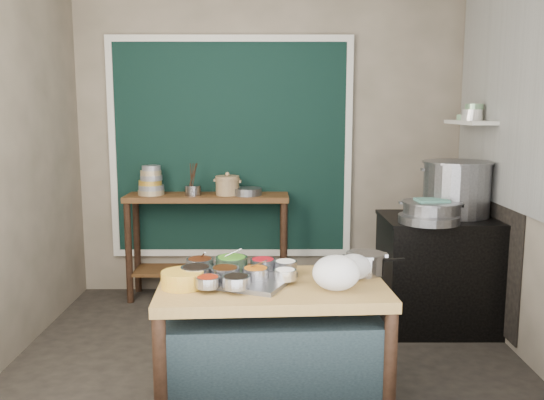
{
  "coord_description": "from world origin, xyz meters",
  "views": [
    {
      "loc": [
        0.02,
        -3.82,
        1.7
      ],
      "look_at": [
        0.03,
        0.25,
        1.06
      ],
      "focal_mm": 38.0,
      "sensor_mm": 36.0,
      "label": 1
    }
  ],
  "objects_px": {
    "yellow_basin": "(183,279)",
    "utensil_cup": "(193,190)",
    "prep_table": "(272,348)",
    "back_counter": "(208,246)",
    "ceramic_crock": "(227,187)",
    "stock_pot": "(457,189)",
    "saucepan": "(365,263)",
    "steamer": "(431,211)",
    "condiment_tray": "(238,279)",
    "stove_block": "(440,274)"
  },
  "relations": [
    {
      "from": "yellow_basin",
      "to": "utensil_cup",
      "type": "distance_m",
      "value": 2.06
    },
    {
      "from": "prep_table",
      "to": "back_counter",
      "type": "distance_m",
      "value": 2.11
    },
    {
      "from": "ceramic_crock",
      "to": "stock_pot",
      "type": "relative_size",
      "value": 0.41
    },
    {
      "from": "saucepan",
      "to": "steamer",
      "type": "bearing_deg",
      "value": 44.25
    },
    {
      "from": "utensil_cup",
      "to": "ceramic_crock",
      "type": "distance_m",
      "value": 0.31
    },
    {
      "from": "utensil_cup",
      "to": "steamer",
      "type": "height_order",
      "value": "utensil_cup"
    },
    {
      "from": "prep_table",
      "to": "utensil_cup",
      "type": "xyz_separation_m",
      "value": [
        -0.7,
        1.98,
        0.62
      ]
    },
    {
      "from": "yellow_basin",
      "to": "back_counter",
      "type": "bearing_deg",
      "value": 92.47
    },
    {
      "from": "utensil_cup",
      "to": "stock_pot",
      "type": "bearing_deg",
      "value": -16.08
    },
    {
      "from": "utensil_cup",
      "to": "stock_pot",
      "type": "relative_size",
      "value": 0.27
    },
    {
      "from": "saucepan",
      "to": "stock_pot",
      "type": "bearing_deg",
      "value": 40.89
    },
    {
      "from": "ceramic_crock",
      "to": "steamer",
      "type": "height_order",
      "value": "ceramic_crock"
    },
    {
      "from": "prep_table",
      "to": "yellow_basin",
      "type": "relative_size",
      "value": 5.43
    },
    {
      "from": "back_counter",
      "to": "condiment_tray",
      "type": "xyz_separation_m",
      "value": [
        0.38,
        -1.98,
        0.29
      ]
    },
    {
      "from": "saucepan",
      "to": "stock_pot",
      "type": "height_order",
      "value": "stock_pot"
    },
    {
      "from": "prep_table",
      "to": "stock_pot",
      "type": "xyz_separation_m",
      "value": [
        1.44,
        1.36,
        0.72
      ]
    },
    {
      "from": "condiment_tray",
      "to": "utensil_cup",
      "type": "xyz_separation_m",
      "value": [
        -0.5,
        1.93,
        0.23
      ]
    },
    {
      "from": "stove_block",
      "to": "condiment_tray",
      "type": "distance_m",
      "value": 1.99
    },
    {
      "from": "stock_pot",
      "to": "ceramic_crock",
      "type": "bearing_deg",
      "value": 160.85
    },
    {
      "from": "stove_block",
      "to": "steamer",
      "type": "relative_size",
      "value": 2.0
    },
    {
      "from": "back_counter",
      "to": "steamer",
      "type": "xyz_separation_m",
      "value": [
        1.77,
        -0.88,
        0.48
      ]
    },
    {
      "from": "yellow_basin",
      "to": "ceramic_crock",
      "type": "xyz_separation_m",
      "value": [
        0.09,
        2.06,
        0.23
      ]
    },
    {
      "from": "yellow_basin",
      "to": "stock_pot",
      "type": "distance_m",
      "value": 2.42
    },
    {
      "from": "prep_table",
      "to": "ceramic_crock",
      "type": "height_order",
      "value": "ceramic_crock"
    },
    {
      "from": "utensil_cup",
      "to": "condiment_tray",
      "type": "bearing_deg",
      "value": -75.32
    },
    {
      "from": "condiment_tray",
      "to": "saucepan",
      "type": "distance_m",
      "value": 0.75
    },
    {
      "from": "yellow_basin",
      "to": "ceramic_crock",
      "type": "relative_size",
      "value": 1.03
    },
    {
      "from": "ceramic_crock",
      "to": "stock_pot",
      "type": "distance_m",
      "value": 1.94
    },
    {
      "from": "back_counter",
      "to": "utensil_cup",
      "type": "distance_m",
      "value": 0.54
    },
    {
      "from": "prep_table",
      "to": "back_counter",
      "type": "xyz_separation_m",
      "value": [
        -0.58,
        2.03,
        0.1
      ]
    },
    {
      "from": "back_counter",
      "to": "condiment_tray",
      "type": "bearing_deg",
      "value": -79.02
    },
    {
      "from": "condiment_tray",
      "to": "back_counter",
      "type": "bearing_deg",
      "value": 100.98
    },
    {
      "from": "prep_table",
      "to": "condiment_tray",
      "type": "bearing_deg",
      "value": 161.53
    },
    {
      "from": "yellow_basin",
      "to": "saucepan",
      "type": "height_order",
      "value": "saucepan"
    },
    {
      "from": "ceramic_crock",
      "to": "prep_table",
      "type": "bearing_deg",
      "value": -78.87
    },
    {
      "from": "back_counter",
      "to": "stock_pot",
      "type": "distance_m",
      "value": 2.21
    },
    {
      "from": "prep_table",
      "to": "steamer",
      "type": "xyz_separation_m",
      "value": [
        1.19,
        1.15,
        0.58
      ]
    },
    {
      "from": "prep_table",
      "to": "back_counter",
      "type": "relative_size",
      "value": 0.86
    },
    {
      "from": "condiment_tray",
      "to": "steamer",
      "type": "distance_m",
      "value": 1.78
    },
    {
      "from": "yellow_basin",
      "to": "steamer",
      "type": "bearing_deg",
      "value": 35.93
    },
    {
      "from": "utensil_cup",
      "to": "steamer",
      "type": "relative_size",
      "value": 0.33
    },
    {
      "from": "prep_table",
      "to": "ceramic_crock",
      "type": "relative_size",
      "value": 5.58
    },
    {
      "from": "ceramic_crock",
      "to": "steamer",
      "type": "distance_m",
      "value": 1.8
    },
    {
      "from": "stove_block",
      "to": "saucepan",
      "type": "distance_m",
      "value": 1.41
    },
    {
      "from": "prep_table",
      "to": "stock_pot",
      "type": "height_order",
      "value": "stock_pot"
    },
    {
      "from": "condiment_tray",
      "to": "yellow_basin",
      "type": "xyz_separation_m",
      "value": [
        -0.29,
        -0.12,
        0.03
      ]
    },
    {
      "from": "back_counter",
      "to": "stove_block",
      "type": "distance_m",
      "value": 2.04
    },
    {
      "from": "back_counter",
      "to": "utensil_cup",
      "type": "xyz_separation_m",
      "value": [
        -0.12,
        -0.05,
        0.52
      ]
    },
    {
      "from": "yellow_basin",
      "to": "ceramic_crock",
      "type": "distance_m",
      "value": 2.08
    },
    {
      "from": "condiment_tray",
      "to": "utensil_cup",
      "type": "bearing_deg",
      "value": 104.68
    }
  ]
}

